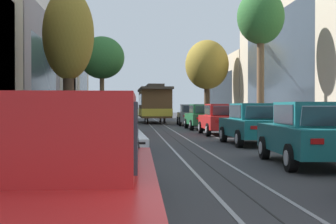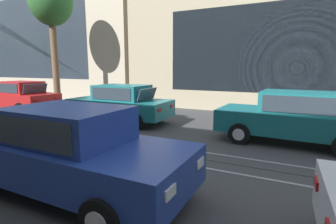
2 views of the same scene
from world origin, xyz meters
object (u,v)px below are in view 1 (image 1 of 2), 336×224
object	(u,v)px
parked_car_silver_fourth_left	(114,122)
cable_car_trolley	(154,104)
parked_car_grey_sixth_right	(191,115)
parked_car_white_second_left	(95,141)
parked_car_green_fifth_right	(203,117)
parked_car_teal_second_right	(311,133)
street_tree_kerb_left_second	(68,36)
motorcycle_with_rider	(118,179)
street_tree_kerb_left_mid	(102,58)
parked_car_red_near_left	(40,194)
pedestrian_on_left_pavement	(54,116)
parked_car_teal_mid_right	(254,124)
parked_car_red_fifth_left	(118,119)
parked_car_red_fourth_right	(222,119)
street_tree_kerb_right_mid	(207,65)
street_tree_kerb_right_second	(261,20)
parked_car_blue_mid_left	(107,128)

from	to	relation	value
parked_car_silver_fourth_left	cable_car_trolley	xyz separation A→B (m)	(2.68, 21.78, 0.86)
parked_car_grey_sixth_right	cable_car_trolley	size ratio (longest dim) A/B	0.48
parked_car_white_second_left	parked_car_green_fifth_right	world-z (taller)	same
parked_car_grey_sixth_right	parked_car_teal_second_right	bearing A→B (deg)	-89.89
street_tree_kerb_left_second	motorcycle_with_rider	size ratio (longest dim) A/B	3.53
street_tree_kerb_left_mid	cable_car_trolley	size ratio (longest dim) A/B	0.81
parked_car_red_near_left	pedestrian_on_left_pavement	bearing A→B (deg)	98.60
parked_car_teal_mid_right	pedestrian_on_left_pavement	distance (m)	12.25
parked_car_teal_second_right	motorcycle_with_rider	xyz separation A→B (m)	(-4.64, -6.42, -0.15)
parked_car_grey_sixth_right	cable_car_trolley	world-z (taller)	cable_car_trolley
parked_car_red_fifth_left	street_tree_kerb_left_mid	bearing A→B (deg)	96.38
parked_car_white_second_left	parked_car_red_fifth_left	bearing A→B (deg)	90.05
parked_car_red_fourth_right	street_tree_kerb_left_mid	xyz separation A→B (m)	(-7.15, 17.81, 4.78)
parked_car_red_fourth_right	street_tree_kerb_left_second	size ratio (longest dim) A/B	0.62
parked_car_white_second_left	cable_car_trolley	size ratio (longest dim) A/B	0.48
parked_car_red_near_left	parked_car_red_fifth_left	distance (m)	22.44
pedestrian_on_left_pavement	street_tree_kerb_right_mid	bearing A→B (deg)	57.35
parked_car_white_second_left	street_tree_kerb_left_mid	bearing A→B (deg)	93.20
street_tree_kerb_right_second	pedestrian_on_left_pavement	bearing A→B (deg)	166.12
parked_car_blue_mid_left	motorcycle_with_rider	xyz separation A→B (m)	(0.62, -9.91, -0.15)
parked_car_red_fifth_left	cable_car_trolley	xyz separation A→B (m)	(2.63, 16.41, 0.86)
parked_car_red_fifth_left	cable_car_trolley	bearing A→B (deg)	80.88
parked_car_white_second_left	street_tree_kerb_left_mid	world-z (taller)	street_tree_kerb_left_mid
street_tree_kerb_left_second	street_tree_kerb_right_mid	bearing A→B (deg)	64.62
parked_car_silver_fourth_left	street_tree_kerb_right_mid	world-z (taller)	street_tree_kerb_right_mid
parked_car_red_fifth_left	street_tree_kerb_right_mid	distance (m)	19.76
parked_car_grey_sixth_right	parked_car_red_fourth_right	bearing A→B (deg)	-89.34
parked_car_grey_sixth_right	street_tree_kerb_left_second	xyz separation A→B (m)	(-7.42, -13.59, 3.96)
parked_car_white_second_left	pedestrian_on_left_pavement	bearing A→B (deg)	101.34
parked_car_blue_mid_left	parked_car_grey_sixth_right	size ratio (longest dim) A/B	0.99
parked_car_silver_fourth_left	street_tree_kerb_left_second	world-z (taller)	street_tree_kerb_left_second
parked_car_white_second_left	parked_car_teal_second_right	size ratio (longest dim) A/B	1.00
parked_car_red_near_left	street_tree_kerb_right_second	distance (m)	22.31
parked_car_grey_sixth_right	pedestrian_on_left_pavement	bearing A→B (deg)	-130.33
street_tree_kerb_right_mid	parked_car_red_fourth_right	bearing A→B (deg)	-96.42
parked_car_teal_mid_right	street_tree_kerb_right_mid	bearing A→B (deg)	85.34
parked_car_red_near_left	parked_car_blue_mid_left	size ratio (longest dim) A/B	1.00
parked_car_grey_sixth_right	street_tree_kerb_right_mid	distance (m)	8.44
street_tree_kerb_right_mid	cable_car_trolley	bearing A→B (deg)	-164.09
parked_car_white_second_left	pedestrian_on_left_pavement	xyz separation A→B (m)	(-3.50, 17.47, 0.14)
parked_car_red_near_left	parked_car_blue_mid_left	xyz separation A→B (m)	(-0.07, 11.67, 0.00)
parked_car_teal_second_right	parked_car_red_fourth_right	size ratio (longest dim) A/B	1.01
parked_car_teal_mid_right	pedestrian_on_left_pavement	xyz separation A→B (m)	(-8.85, 8.47, 0.14)
parked_car_red_fifth_left	cable_car_trolley	world-z (taller)	cable_car_trolley
parked_car_white_second_left	parked_car_red_fourth_right	world-z (taller)	same
parked_car_red_near_left	street_tree_kerb_left_mid	size ratio (longest dim) A/B	0.59
street_tree_kerb_left_second	street_tree_kerb_left_mid	distance (m)	19.25
parked_car_blue_mid_left	street_tree_kerb_right_mid	size ratio (longest dim) A/B	0.59
cable_car_trolley	parked_car_blue_mid_left	bearing A→B (deg)	-95.65
parked_car_green_fifth_right	street_tree_kerb_right_mid	distance (m)	14.04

